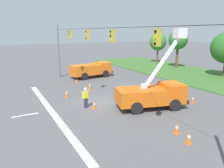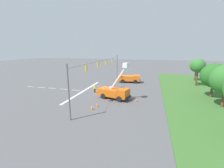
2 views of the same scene
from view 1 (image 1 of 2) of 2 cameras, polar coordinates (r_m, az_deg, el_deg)
name	(u,v)px [view 1 (image 1 of 2)]	position (r m, az deg, el deg)	size (l,w,h in m)	color
ground_plane	(99,103)	(20.00, -3.44, -4.93)	(200.00, 200.00, 0.00)	#565659
lane_markings	(32,114)	(18.48, -20.11, -7.35)	(17.60, 15.25, 0.01)	silver
signal_gantry	(98,52)	(19.02, -3.59, 8.24)	(26.20, 0.33, 7.20)	slate
tree_far_west	(158,42)	(45.89, 11.93, 10.73)	(3.27, 3.42, 6.10)	brown
tree_west	(178,40)	(39.95, 16.89, 10.95)	(3.33, 3.17, 6.63)	brown
utility_truck_bucket_lift	(153,93)	(18.59, 10.56, -2.28)	(3.77, 6.18, 6.61)	orange
utility_truck_support_near	(91,69)	(30.90, -5.39, 3.85)	(2.78, 6.06, 2.01)	orange
road_worker	(86,96)	(18.56, -6.89, -3.25)	(0.29, 0.64, 1.77)	#383842
traffic_cone_foreground_left	(193,99)	(21.05, 20.34, -3.72)	(0.36, 0.36, 0.79)	orange
traffic_cone_foreground_right	(177,128)	(14.71, 16.57, -10.98)	(0.36, 0.36, 0.75)	orange
traffic_cone_mid_left	(67,93)	(22.03, -11.77, -2.42)	(0.36, 0.36, 0.76)	orange
traffic_cone_mid_right	(77,81)	(27.71, -9.16, 0.78)	(0.36, 0.36, 0.61)	orange
traffic_cone_lane_edge_a	(95,105)	(18.46, -4.58, -5.39)	(0.36, 0.36, 0.72)	orange
traffic_cone_lane_edge_b	(189,138)	(13.67, 19.45, -13.06)	(0.36, 0.36, 0.79)	orange
traffic_cone_far_left	(90,86)	(24.67, -5.80, -0.45)	(0.36, 0.36, 0.78)	orange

